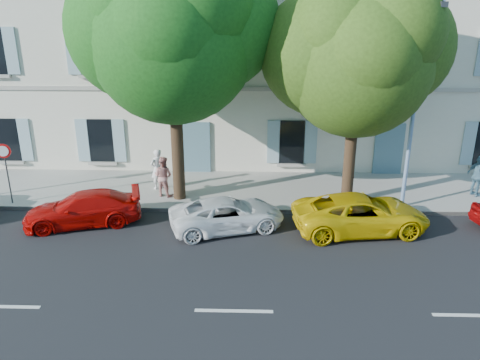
{
  "coord_description": "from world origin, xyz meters",
  "views": [
    {
      "loc": [
        0.47,
        -14.06,
        7.15
      ],
      "look_at": [
        -0.03,
        2.0,
        1.4
      ],
      "focal_mm": 35.0,
      "sensor_mm": 36.0,
      "label": 1
    }
  ],
  "objects_px": {
    "car_yellow_supercar": "(361,214)",
    "pedestrian_a": "(158,169)",
    "car_red_coupe": "(83,209)",
    "tree_right": "(357,63)",
    "pedestrian_c": "(478,176)",
    "car_white_coupe": "(227,214)",
    "street_lamp": "(417,97)",
    "pedestrian_b": "(163,176)",
    "tree_left": "(172,40)",
    "road_sign": "(5,161)"
  },
  "relations": [
    {
      "from": "car_yellow_supercar",
      "to": "pedestrian_a",
      "type": "height_order",
      "value": "pedestrian_a"
    },
    {
      "from": "car_red_coupe",
      "to": "tree_right",
      "type": "distance_m",
      "value": 11.09
    },
    {
      "from": "car_yellow_supercar",
      "to": "pedestrian_c",
      "type": "height_order",
      "value": "pedestrian_c"
    },
    {
      "from": "car_white_coupe",
      "to": "street_lamp",
      "type": "xyz_separation_m",
      "value": [
        6.61,
        1.74,
        3.81
      ]
    },
    {
      "from": "pedestrian_a",
      "to": "street_lamp",
      "type": "bearing_deg",
      "value": 129.24
    },
    {
      "from": "tree_right",
      "to": "pedestrian_b",
      "type": "bearing_deg",
      "value": 176.98
    },
    {
      "from": "car_red_coupe",
      "to": "car_yellow_supercar",
      "type": "relative_size",
      "value": 0.87
    },
    {
      "from": "tree_left",
      "to": "street_lamp",
      "type": "height_order",
      "value": "tree_left"
    },
    {
      "from": "car_white_coupe",
      "to": "car_red_coupe",
      "type": "bearing_deg",
      "value": 69.37
    },
    {
      "from": "car_red_coupe",
      "to": "car_yellow_supercar",
      "type": "bearing_deg",
      "value": 72.88
    },
    {
      "from": "car_yellow_supercar",
      "to": "pedestrian_c",
      "type": "distance_m",
      "value": 6.15
    },
    {
      "from": "tree_left",
      "to": "pedestrian_b",
      "type": "xyz_separation_m",
      "value": [
        -0.67,
        0.23,
        -5.27
      ]
    },
    {
      "from": "pedestrian_c",
      "to": "pedestrian_b",
      "type": "bearing_deg",
      "value": 67.22
    },
    {
      "from": "road_sign",
      "to": "street_lamp",
      "type": "bearing_deg",
      "value": 0.01
    },
    {
      "from": "tree_right",
      "to": "pedestrian_b",
      "type": "relative_size",
      "value": 5.04
    },
    {
      "from": "car_red_coupe",
      "to": "pedestrian_b",
      "type": "distance_m",
      "value": 3.5
    },
    {
      "from": "tree_right",
      "to": "road_sign",
      "type": "bearing_deg",
      "value": -177.37
    },
    {
      "from": "car_yellow_supercar",
      "to": "pedestrian_b",
      "type": "bearing_deg",
      "value": 61.38
    },
    {
      "from": "street_lamp",
      "to": "pedestrian_b",
      "type": "height_order",
      "value": "street_lamp"
    },
    {
      "from": "pedestrian_a",
      "to": "pedestrian_b",
      "type": "bearing_deg",
      "value": 74.96
    },
    {
      "from": "car_yellow_supercar",
      "to": "pedestrian_b",
      "type": "distance_m",
      "value": 7.83
    },
    {
      "from": "pedestrian_a",
      "to": "car_white_coupe",
      "type": "bearing_deg",
      "value": 91.02
    },
    {
      "from": "car_white_coupe",
      "to": "road_sign",
      "type": "bearing_deg",
      "value": 60.55
    },
    {
      "from": "car_red_coupe",
      "to": "car_yellow_supercar",
      "type": "distance_m",
      "value": 9.77
    },
    {
      "from": "street_lamp",
      "to": "pedestrian_a",
      "type": "xyz_separation_m",
      "value": [
        -9.72,
        1.8,
        -3.35
      ]
    },
    {
      "from": "car_white_coupe",
      "to": "road_sign",
      "type": "height_order",
      "value": "road_sign"
    },
    {
      "from": "car_red_coupe",
      "to": "pedestrian_a",
      "type": "height_order",
      "value": "pedestrian_a"
    },
    {
      "from": "tree_left",
      "to": "street_lamp",
      "type": "relative_size",
      "value": 1.27
    },
    {
      "from": "street_lamp",
      "to": "car_red_coupe",
      "type": "bearing_deg",
      "value": -172.75
    },
    {
      "from": "street_lamp",
      "to": "car_yellow_supercar",
      "type": "bearing_deg",
      "value": -138.91
    },
    {
      "from": "road_sign",
      "to": "car_white_coupe",
      "type": "bearing_deg",
      "value": -11.54
    },
    {
      "from": "street_lamp",
      "to": "pedestrian_c",
      "type": "bearing_deg",
      "value": 22.38
    },
    {
      "from": "road_sign",
      "to": "pedestrian_a",
      "type": "xyz_separation_m",
      "value": [
        5.41,
        1.8,
        -0.87
      ]
    },
    {
      "from": "car_red_coupe",
      "to": "road_sign",
      "type": "relative_size",
      "value": 1.69
    },
    {
      "from": "pedestrian_c",
      "to": "tree_left",
      "type": "bearing_deg",
      "value": 68.4
    },
    {
      "from": "tree_left",
      "to": "tree_right",
      "type": "xyz_separation_m",
      "value": [
        6.62,
        -0.16,
        -0.77
      ]
    },
    {
      "from": "car_yellow_supercar",
      "to": "tree_left",
      "type": "bearing_deg",
      "value": 61.2
    },
    {
      "from": "street_lamp",
      "to": "road_sign",
      "type": "bearing_deg",
      "value": -179.99
    },
    {
      "from": "street_lamp",
      "to": "pedestrian_a",
      "type": "distance_m",
      "value": 10.44
    },
    {
      "from": "pedestrian_c",
      "to": "pedestrian_a",
      "type": "bearing_deg",
      "value": 63.58
    },
    {
      "from": "tree_right",
      "to": "road_sign",
      "type": "relative_size",
      "value": 3.48
    },
    {
      "from": "tree_left",
      "to": "car_red_coupe",
      "type": "bearing_deg",
      "value": -144.01
    },
    {
      "from": "tree_left",
      "to": "street_lamp",
      "type": "xyz_separation_m",
      "value": [
        8.66,
        -0.76,
        -1.89
      ]
    },
    {
      "from": "car_red_coupe",
      "to": "tree_right",
      "type": "height_order",
      "value": "tree_right"
    },
    {
      "from": "pedestrian_a",
      "to": "pedestrian_c",
      "type": "distance_m",
      "value": 13.02
    },
    {
      "from": "car_white_coupe",
      "to": "pedestrian_a",
      "type": "xyz_separation_m",
      "value": [
        -3.11,
        3.54,
        0.46
      ]
    },
    {
      "from": "car_white_coupe",
      "to": "street_lamp",
      "type": "relative_size",
      "value": 0.53
    },
    {
      "from": "car_white_coupe",
      "to": "car_yellow_supercar",
      "type": "distance_m",
      "value": 4.61
    },
    {
      "from": "car_white_coupe",
      "to": "pedestrian_c",
      "type": "relative_size",
      "value": 2.35
    },
    {
      "from": "tree_left",
      "to": "street_lamp",
      "type": "bearing_deg",
      "value": -5.0
    }
  ]
}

